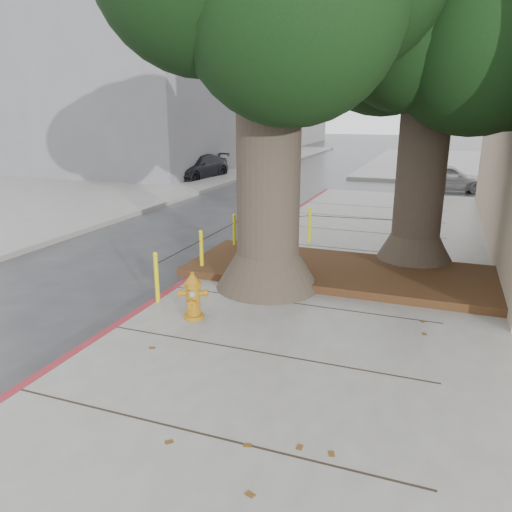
# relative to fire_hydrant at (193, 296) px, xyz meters

# --- Properties ---
(ground) EXTENTS (140.00, 140.00, 0.00)m
(ground) POSITION_rel_fire_hydrant_xyz_m (0.94, -0.77, -0.55)
(ground) COLOR #28282B
(ground) RESTS_ON ground
(sidewalk_far) EXTENTS (16.00, 20.00, 0.15)m
(sidewalk_far) POSITION_rel_fire_hydrant_xyz_m (6.94, 29.23, -0.47)
(sidewalk_far) COLOR slate
(sidewalk_far) RESTS_ON ground
(sidewalk_opposite) EXTENTS (14.00, 60.00, 0.15)m
(sidewalk_opposite) POSITION_rel_fire_hydrant_xyz_m (-13.06, 9.23, -0.47)
(sidewalk_opposite) COLOR slate
(sidewalk_opposite) RESTS_ON ground
(curb_red) EXTENTS (0.14, 26.00, 0.16)m
(curb_red) POSITION_rel_fire_hydrant_xyz_m (-1.06, 1.73, -0.47)
(curb_red) COLOR maroon
(curb_red) RESTS_ON ground
(planter_bed) EXTENTS (6.40, 2.60, 0.16)m
(planter_bed) POSITION_rel_fire_hydrant_xyz_m (1.84, 3.13, -0.32)
(planter_bed) COLOR black
(planter_bed) RESTS_ON sidewalk_main
(building_far_grey) EXTENTS (12.00, 16.00, 12.00)m
(building_far_grey) POSITION_rel_fire_hydrant_xyz_m (-14.06, 21.23, 5.45)
(building_far_grey) COLOR slate
(building_far_grey) RESTS_ON ground
(building_far_white) EXTENTS (12.00, 18.00, 15.00)m
(building_far_white) POSITION_rel_fire_hydrant_xyz_m (-16.06, 44.23, 6.95)
(building_far_white) COLOR silver
(building_far_white) RESTS_ON ground
(tree_far) EXTENTS (4.50, 3.80, 7.17)m
(tree_far) POSITION_rel_fire_hydrant_xyz_m (3.58, 4.55, 4.47)
(tree_far) COLOR #4C3F33
(tree_far) RESTS_ON sidewalk_main
(bollard_ring) EXTENTS (3.79, 5.39, 0.95)m
(bollard_ring) POSITION_rel_fire_hydrant_xyz_m (0.08, 3.61, 0.12)
(bollard_ring) COLOR #D5C80B
(bollard_ring) RESTS_ON sidewalk_main
(fire_hydrant) EXTENTS (0.44, 0.44, 0.81)m
(fire_hydrant) POSITION_rel_fire_hydrant_xyz_m (0.00, 0.00, 0.00)
(fire_hydrant) COLOR #B07212
(fire_hydrant) RESTS_ON sidewalk_main
(car_silver) EXTENTS (3.71, 1.82, 1.22)m
(car_silver) POSITION_rel_fire_hydrant_xyz_m (3.83, 16.95, 0.06)
(car_silver) COLOR #AEAFB3
(car_silver) RESTS_ON ground
(car_dark) EXTENTS (2.28, 4.56, 1.27)m
(car_dark) POSITION_rel_fire_hydrant_xyz_m (-8.40, 16.56, 0.09)
(car_dark) COLOR black
(car_dark) RESTS_ON ground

